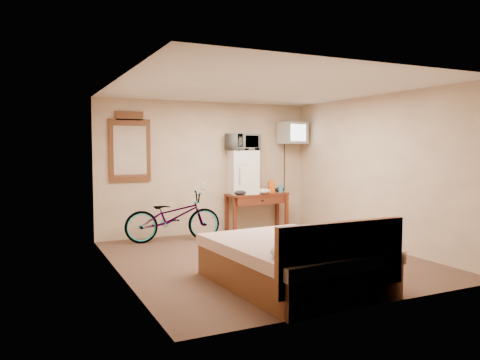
{
  "coord_description": "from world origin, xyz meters",
  "views": [
    {
      "loc": [
        -3.25,
        -6.01,
        1.64
      ],
      "look_at": [
        -0.14,
        0.53,
        1.14
      ],
      "focal_mm": 35.0,
      "sensor_mm": 36.0,
      "label": 1
    }
  ],
  "objects_px": {
    "blue_cup": "(281,189)",
    "bicycle": "(173,217)",
    "bed": "(295,262)",
    "desk": "(258,200)",
    "crt_television": "(293,133)",
    "mini_fridge": "(243,172)",
    "microwave": "(243,142)",
    "wall_mirror": "(130,148)"
  },
  "relations": [
    {
      "from": "desk",
      "to": "bicycle",
      "type": "distance_m",
      "value": 1.8
    },
    {
      "from": "wall_mirror",
      "to": "crt_television",
      "type": "bearing_deg",
      "value": -4.5
    },
    {
      "from": "wall_mirror",
      "to": "bicycle",
      "type": "height_order",
      "value": "wall_mirror"
    },
    {
      "from": "desk",
      "to": "blue_cup",
      "type": "height_order",
      "value": "blue_cup"
    },
    {
      "from": "microwave",
      "to": "bicycle",
      "type": "distance_m",
      "value": 1.99
    },
    {
      "from": "crt_television",
      "to": "bed",
      "type": "height_order",
      "value": "crt_television"
    },
    {
      "from": "microwave",
      "to": "crt_television",
      "type": "xyz_separation_m",
      "value": [
        1.09,
        -0.03,
        0.18
      ]
    },
    {
      "from": "crt_television",
      "to": "wall_mirror",
      "type": "xyz_separation_m",
      "value": [
        -3.2,
        0.25,
        -0.3
      ]
    },
    {
      "from": "crt_television",
      "to": "mini_fridge",
      "type": "bearing_deg",
      "value": 178.24
    },
    {
      "from": "desk",
      "to": "bed",
      "type": "height_order",
      "value": "bed"
    },
    {
      "from": "microwave",
      "to": "blue_cup",
      "type": "xyz_separation_m",
      "value": [
        0.8,
        -0.06,
        -0.92
      ]
    },
    {
      "from": "wall_mirror",
      "to": "bicycle",
      "type": "bearing_deg",
      "value": -37.44
    },
    {
      "from": "crt_television",
      "to": "bicycle",
      "type": "height_order",
      "value": "crt_television"
    },
    {
      "from": "bicycle",
      "to": "wall_mirror",
      "type": "bearing_deg",
      "value": 60.05
    },
    {
      "from": "blue_cup",
      "to": "wall_mirror",
      "type": "xyz_separation_m",
      "value": [
        -2.91,
        0.28,
        0.81
      ]
    },
    {
      "from": "desk",
      "to": "bicycle",
      "type": "xyz_separation_m",
      "value": [
        -1.78,
        -0.21,
        -0.18
      ]
    },
    {
      "from": "blue_cup",
      "to": "bicycle",
      "type": "height_order",
      "value": "blue_cup"
    },
    {
      "from": "microwave",
      "to": "bicycle",
      "type": "relative_size",
      "value": 0.35
    },
    {
      "from": "mini_fridge",
      "to": "crt_television",
      "type": "distance_m",
      "value": 1.33
    },
    {
      "from": "crt_television",
      "to": "bicycle",
      "type": "xyz_separation_m",
      "value": [
        -2.57,
        -0.23,
        -1.49
      ]
    },
    {
      "from": "desk",
      "to": "wall_mirror",
      "type": "bearing_deg",
      "value": 173.61
    },
    {
      "from": "microwave",
      "to": "crt_television",
      "type": "relative_size",
      "value": 0.93
    },
    {
      "from": "blue_cup",
      "to": "wall_mirror",
      "type": "relative_size",
      "value": 0.12
    },
    {
      "from": "bicycle",
      "to": "blue_cup",
      "type": "bearing_deg",
      "value": -77.5
    },
    {
      "from": "desk",
      "to": "crt_television",
      "type": "height_order",
      "value": "crt_television"
    },
    {
      "from": "mini_fridge",
      "to": "bicycle",
      "type": "distance_m",
      "value": 1.67
    },
    {
      "from": "wall_mirror",
      "to": "mini_fridge",
      "type": "bearing_deg",
      "value": -5.91
    },
    {
      "from": "bicycle",
      "to": "bed",
      "type": "distance_m",
      "value": 3.21
    },
    {
      "from": "mini_fridge",
      "to": "desk",
      "type": "bearing_deg",
      "value": -9.76
    },
    {
      "from": "desk",
      "to": "bed",
      "type": "relative_size",
      "value": 0.58
    },
    {
      "from": "mini_fridge",
      "to": "crt_television",
      "type": "bearing_deg",
      "value": -1.76
    },
    {
      "from": "mini_fridge",
      "to": "wall_mirror",
      "type": "relative_size",
      "value": 0.67
    },
    {
      "from": "microwave",
      "to": "wall_mirror",
      "type": "xyz_separation_m",
      "value": [
        -2.11,
        0.22,
        -0.11
      ]
    },
    {
      "from": "blue_cup",
      "to": "bicycle",
      "type": "distance_m",
      "value": 2.32
    },
    {
      "from": "blue_cup",
      "to": "crt_television",
      "type": "relative_size",
      "value": 0.23
    },
    {
      "from": "desk",
      "to": "mini_fridge",
      "type": "distance_m",
      "value": 0.63
    },
    {
      "from": "desk",
      "to": "crt_television",
      "type": "relative_size",
      "value": 2.02
    },
    {
      "from": "desk",
      "to": "wall_mirror",
      "type": "xyz_separation_m",
      "value": [
        -2.41,
        0.27,
        1.02
      ]
    },
    {
      "from": "blue_cup",
      "to": "wall_mirror",
      "type": "bearing_deg",
      "value": 174.51
    },
    {
      "from": "blue_cup",
      "to": "bed",
      "type": "height_order",
      "value": "bed"
    },
    {
      "from": "microwave",
      "to": "crt_television",
      "type": "bearing_deg",
      "value": -18.38
    },
    {
      "from": "mini_fridge",
      "to": "bicycle",
      "type": "bearing_deg",
      "value": -169.98
    }
  ]
}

